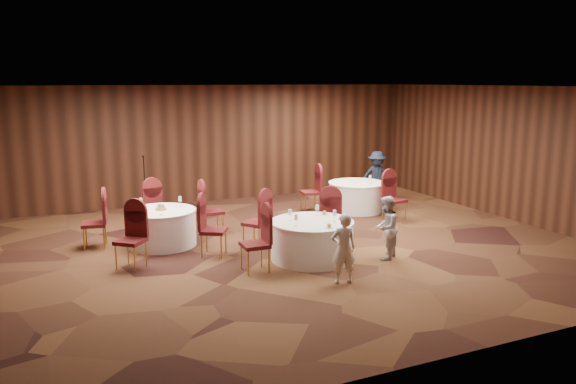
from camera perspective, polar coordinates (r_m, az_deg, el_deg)
name	(u,v)px	position (r m, az deg, el deg)	size (l,w,h in m)	color
ground	(283,248)	(11.37, -0.51, -5.71)	(12.00, 12.00, 0.00)	black
room_shell	(283,151)	(10.96, -0.53, 4.17)	(12.00, 12.00, 12.00)	silver
table_main	(312,240)	(10.59, 2.44, -4.88)	(1.57, 1.57, 0.74)	white
table_left	(162,227)	(11.75, -12.71, -3.53)	(1.41, 1.41, 0.74)	white
table_right	(357,196)	(14.63, 6.99, -0.43)	(1.47, 1.47, 0.74)	white
chairs_main	(282,227)	(10.97, -0.56, -3.62)	(2.74, 2.05, 1.00)	#42110D
chairs_left	(161,222)	(11.71, -12.82, -2.95)	(3.03, 3.21, 1.00)	#42110D
chairs_right	(351,196)	(14.06, 6.43, -0.37)	(2.02, 2.29, 1.00)	#42110D
tabletop_main	(321,216)	(10.49, 3.39, -2.44)	(1.14, 1.08, 0.22)	silver
tabletop_left	(161,206)	(11.65, -12.81, -1.40)	(0.85, 0.78, 0.22)	silver
tabletop_right	(370,177)	(14.40, 8.35, 1.47)	(0.08, 0.08, 0.22)	silver
mic_stand	(145,198)	(14.49, -14.28, -0.60)	(0.24, 0.24, 1.50)	black
woman_a	(343,248)	(9.34, 5.65, -5.73)	(0.44, 0.29, 1.20)	silver
woman_b	(386,228)	(10.71, 9.90, -3.59)	(0.59, 0.46, 1.21)	#B8B9BE
man_c	(377,176)	(15.75, 9.02, 1.57)	(0.91, 0.52, 1.41)	black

